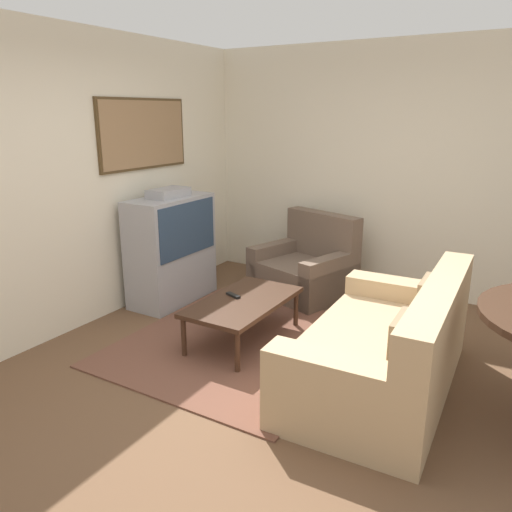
% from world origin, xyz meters
% --- Properties ---
extents(ground_plane, '(12.00, 12.00, 0.00)m').
position_xyz_m(ground_plane, '(0.00, 0.00, 0.00)').
color(ground_plane, brown).
extents(wall_back, '(12.00, 0.10, 2.70)m').
position_xyz_m(wall_back, '(0.02, 2.13, 1.36)').
color(wall_back, beige).
rests_on(wall_back, ground_plane).
extents(wall_right, '(0.06, 12.00, 2.70)m').
position_xyz_m(wall_right, '(2.63, 0.00, 1.35)').
color(wall_right, beige).
rests_on(wall_right, ground_plane).
extents(area_rug, '(2.11, 1.87, 0.01)m').
position_xyz_m(area_rug, '(0.55, 0.60, 0.01)').
color(area_rug, brown).
rests_on(area_rug, ground_plane).
extents(tv, '(0.97, 0.47, 1.21)m').
position_xyz_m(tv, '(1.09, 1.79, 0.58)').
color(tv, '#9E9EA3').
rests_on(tv, ground_plane).
extents(couch, '(1.87, 1.06, 0.85)m').
position_xyz_m(couch, '(0.49, -0.72, 0.30)').
color(couch, tan).
rests_on(couch, ground_plane).
extents(armchair, '(1.07, 1.15, 0.89)m').
position_xyz_m(armchair, '(1.99, 0.64, 0.28)').
color(armchair, brown).
rests_on(armchair, ground_plane).
extents(coffee_table, '(1.12, 0.62, 0.39)m').
position_xyz_m(coffee_table, '(0.62, 0.60, 0.35)').
color(coffee_table, '#3D2619').
rests_on(coffee_table, ground_plane).
extents(remote, '(0.10, 0.17, 0.02)m').
position_xyz_m(remote, '(0.65, 0.72, 0.40)').
color(remote, black).
rests_on(remote, coffee_table).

